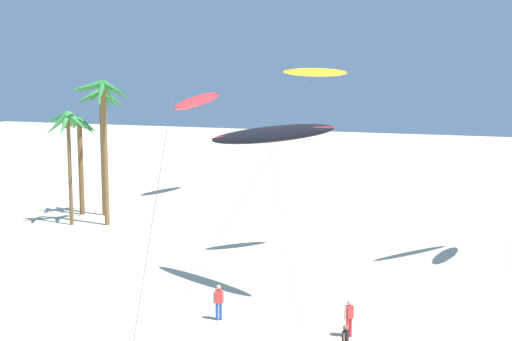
{
  "coord_description": "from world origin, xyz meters",
  "views": [
    {
      "loc": [
        10.77,
        2.94,
        10.44
      ],
      "look_at": [
        1.26,
        22.11,
        7.69
      ],
      "focal_mm": 44.93,
      "sensor_mm": 36.0,
      "label": 1
    }
  ],
  "objects_px": {
    "palm_tree_3": "(103,106)",
    "flying_kite_4": "(268,134)",
    "person_near_right": "(219,301)",
    "flying_kite_5": "(197,101)",
    "person_foreground_walker": "(349,317)",
    "palm_tree_0": "(80,139)",
    "flying_kite_1": "(316,73)",
    "palm_tree_2": "(68,129)",
    "palm_tree_1": "(101,111)"
  },
  "relations": [
    {
      "from": "flying_kite_4",
      "to": "person_near_right",
      "type": "xyz_separation_m",
      "value": [
        -0.31,
        -4.49,
        -7.26
      ]
    },
    {
      "from": "palm_tree_1",
      "to": "person_foreground_walker",
      "type": "xyz_separation_m",
      "value": [
        26.41,
        -16.14,
        -7.7
      ]
    },
    {
      "from": "palm_tree_0",
      "to": "palm_tree_1",
      "type": "xyz_separation_m",
      "value": [
        1.89,
        0.55,
        2.27
      ]
    },
    {
      "from": "palm_tree_1",
      "to": "flying_kite_4",
      "type": "distance_m",
      "value": 24.19
    },
    {
      "from": "flying_kite_1",
      "to": "person_near_right",
      "type": "xyz_separation_m",
      "value": [
        0.07,
        -12.03,
        -10.47
      ]
    },
    {
      "from": "palm_tree_2",
      "to": "flying_kite_1",
      "type": "distance_m",
      "value": 20.65
    },
    {
      "from": "flying_kite_4",
      "to": "flying_kite_5",
      "type": "relative_size",
      "value": 0.88
    },
    {
      "from": "flying_kite_5",
      "to": "person_foreground_walker",
      "type": "height_order",
      "value": "flying_kite_5"
    },
    {
      "from": "palm_tree_0",
      "to": "person_near_right",
      "type": "height_order",
      "value": "palm_tree_0"
    },
    {
      "from": "palm_tree_0",
      "to": "palm_tree_1",
      "type": "relative_size",
      "value": 0.77
    },
    {
      "from": "palm_tree_1",
      "to": "flying_kite_4",
      "type": "relative_size",
      "value": 1.14
    },
    {
      "from": "palm_tree_3",
      "to": "flying_kite_4",
      "type": "height_order",
      "value": "palm_tree_3"
    },
    {
      "from": "flying_kite_4",
      "to": "person_near_right",
      "type": "relative_size",
      "value": 5.56
    },
    {
      "from": "flying_kite_1",
      "to": "person_foreground_walker",
      "type": "distance_m",
      "value": 16.56
    },
    {
      "from": "palm_tree_3",
      "to": "flying_kite_5",
      "type": "relative_size",
      "value": 1.07
    },
    {
      "from": "person_near_right",
      "to": "person_foreground_walker",
      "type": "bearing_deg",
      "value": 6.64
    },
    {
      "from": "palm_tree_2",
      "to": "person_foreground_walker",
      "type": "relative_size",
      "value": 5.41
    },
    {
      "from": "palm_tree_1",
      "to": "palm_tree_2",
      "type": "relative_size",
      "value": 1.2
    },
    {
      "from": "palm_tree_3",
      "to": "person_foreground_walker",
      "type": "relative_size",
      "value": 6.84
    },
    {
      "from": "palm_tree_2",
      "to": "flying_kite_5",
      "type": "height_order",
      "value": "flying_kite_5"
    },
    {
      "from": "flying_kite_1",
      "to": "flying_kite_4",
      "type": "distance_m",
      "value": 8.2
    },
    {
      "from": "palm_tree_3",
      "to": "flying_kite_4",
      "type": "xyz_separation_m",
      "value": [
        18.13,
        -9.38,
        -0.94
      ]
    },
    {
      "from": "flying_kite_5",
      "to": "person_near_right",
      "type": "distance_m",
      "value": 35.36
    },
    {
      "from": "flying_kite_5",
      "to": "person_near_right",
      "type": "height_order",
      "value": "flying_kite_5"
    },
    {
      "from": "palm_tree_1",
      "to": "palm_tree_3",
      "type": "xyz_separation_m",
      "value": [
        2.67,
        -2.96,
        0.5
      ]
    },
    {
      "from": "palm_tree_2",
      "to": "flying_kite_5",
      "type": "bearing_deg",
      "value": 84.34
    },
    {
      "from": "palm_tree_2",
      "to": "person_foreground_walker",
      "type": "distance_m",
      "value": 29.6
    },
    {
      "from": "palm_tree_3",
      "to": "person_foreground_walker",
      "type": "distance_m",
      "value": 28.37
    },
    {
      "from": "person_near_right",
      "to": "flying_kite_1",
      "type": "bearing_deg",
      "value": 90.32
    },
    {
      "from": "flying_kite_5",
      "to": "palm_tree_3",
      "type": "bearing_deg",
      "value": -86.54
    },
    {
      "from": "palm_tree_2",
      "to": "flying_kite_4",
      "type": "relative_size",
      "value": 0.96
    },
    {
      "from": "flying_kite_5",
      "to": "person_foreground_walker",
      "type": "distance_m",
      "value": 38.32
    },
    {
      "from": "palm_tree_0",
      "to": "person_foreground_walker",
      "type": "height_order",
      "value": "palm_tree_0"
    },
    {
      "from": "flying_kite_1",
      "to": "person_near_right",
      "type": "relative_size",
      "value": 7.13
    },
    {
      "from": "flying_kite_5",
      "to": "person_foreground_walker",
      "type": "relative_size",
      "value": 6.41
    },
    {
      "from": "palm_tree_1",
      "to": "flying_kite_1",
      "type": "xyz_separation_m",
      "value": [
        20.43,
        -4.8,
        2.78
      ]
    },
    {
      "from": "palm_tree_3",
      "to": "flying_kite_5",
      "type": "xyz_separation_m",
      "value": [
        -0.9,
        14.95,
        0.12
      ]
    },
    {
      "from": "palm_tree_1",
      "to": "person_foreground_walker",
      "type": "distance_m",
      "value": 31.9
    },
    {
      "from": "flying_kite_1",
      "to": "flying_kite_4",
      "type": "height_order",
      "value": "flying_kite_1"
    },
    {
      "from": "flying_kite_5",
      "to": "flying_kite_4",
      "type": "bearing_deg",
      "value": -51.96
    },
    {
      "from": "flying_kite_1",
      "to": "flying_kite_5",
      "type": "height_order",
      "value": "flying_kite_1"
    },
    {
      "from": "palm_tree_3",
      "to": "flying_kite_4",
      "type": "relative_size",
      "value": 1.21
    },
    {
      "from": "person_foreground_walker",
      "to": "flying_kite_5",
      "type": "bearing_deg",
      "value": 131.22
    },
    {
      "from": "palm_tree_3",
      "to": "person_near_right",
      "type": "bearing_deg",
      "value": -37.89
    },
    {
      "from": "palm_tree_0",
      "to": "person_foreground_walker",
      "type": "relative_size",
      "value": 5.01
    },
    {
      "from": "palm_tree_1",
      "to": "flying_kite_5",
      "type": "xyz_separation_m",
      "value": [
        1.77,
        11.99,
        0.63
      ]
    },
    {
      "from": "palm_tree_2",
      "to": "flying_kite_4",
      "type": "bearing_deg",
      "value": -21.86
    },
    {
      "from": "flying_kite_4",
      "to": "flying_kite_5",
      "type": "height_order",
      "value": "flying_kite_5"
    },
    {
      "from": "palm_tree_0",
      "to": "flying_kite_1",
      "type": "bearing_deg",
      "value": -10.79
    },
    {
      "from": "palm_tree_1",
      "to": "palm_tree_2",
      "type": "distance_m",
      "value": 4.24
    }
  ]
}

